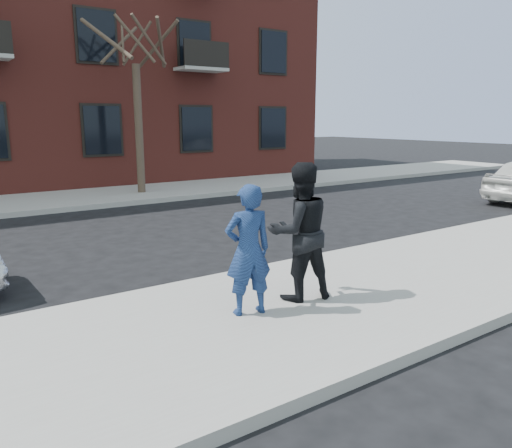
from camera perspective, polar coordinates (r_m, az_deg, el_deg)
ground at (r=6.05m, az=-13.56°, el=-13.97°), size 100.00×100.00×0.00m
near_sidewalk at (r=5.81m, az=-12.67°, el=-14.26°), size 50.00×3.50×0.15m
near_curb at (r=7.39m, az=-18.00°, el=-8.74°), size 50.00×0.10×0.15m
far_curb at (r=14.92m, az=-26.84°, el=0.87°), size 50.00×0.10×0.15m
apartment_building at (r=23.72m, az=-26.36°, el=19.39°), size 24.30×10.30×12.30m
street_tree at (r=17.58m, az=-13.78°, el=21.18°), size 3.60×3.60×6.80m
man_hoodie at (r=6.28m, az=-0.90°, el=-2.99°), size 0.68×0.55×1.68m
man_peacoat at (r=6.83m, az=5.00°, el=-0.88°), size 1.06×0.90×1.90m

